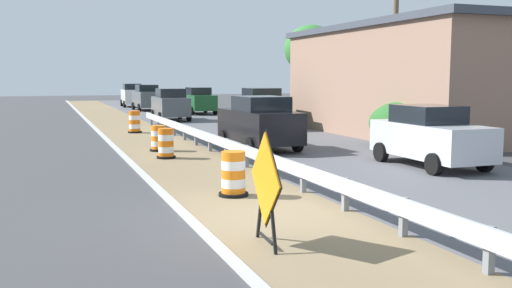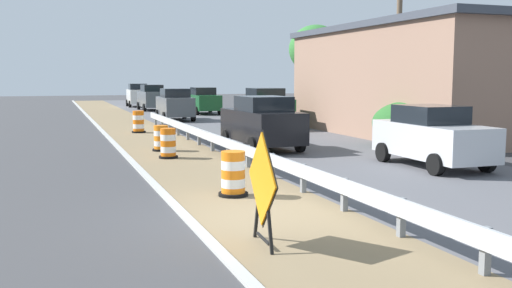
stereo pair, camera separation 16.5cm
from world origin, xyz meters
TOP-DOWN VIEW (x-y plane):
  - ground_plane at (0.00, 0.00)m, footprint 160.00×160.00m
  - median_dirt_strip at (0.47, 0.00)m, footprint 3.34×120.00m
  - far_lane_asphalt at (5.96, 0.00)m, footprint 7.64×120.00m
  - curb_near_edge at (-1.30, 0.00)m, footprint 0.20×120.00m
  - guardrail_median at (1.90, 2.91)m, footprint 0.18×41.50m
  - warning_sign_diamond at (-0.52, -1.94)m, footprint 0.16×1.65m
  - traffic_barrel_nearest at (0.24, 2.06)m, footprint 0.71×0.71m
  - traffic_barrel_close at (0.02, 8.88)m, footprint 0.66×0.66m
  - traffic_barrel_mid at (0.15, 10.93)m, footprint 0.68×0.68m
  - traffic_barrel_far at (0.38, 18.43)m, footprint 0.70×0.70m
  - car_lead_near_lane at (3.84, 26.08)m, footprint 2.09×4.19m
  - car_trailing_near_lane at (7.27, 31.89)m, footprint 2.00×4.34m
  - car_lead_far_lane at (4.29, 37.84)m, footprint 2.02×4.56m
  - car_mid_far_lane at (7.36, 18.67)m, footprint 2.11×4.23m
  - car_trailing_far_lane at (4.03, 44.22)m, footprint 2.04×4.09m
  - car_distant_a at (7.45, 4.22)m, footprint 2.06×4.32m
  - car_distant_b at (4.01, 10.27)m, footprint 2.23×4.63m
  - car_distant_c at (7.18, 52.58)m, footprint 2.06×4.25m
  - roadside_shop_near at (13.72, 12.96)m, footprint 8.63×14.46m
  - utility_pole_near at (10.78, 11.22)m, footprint 0.24×1.80m
  - bush_roadside at (10.19, 9.15)m, footprint 3.30×3.30m
  - tree_roadside at (13.93, 26.15)m, footprint 3.78×3.78m

SIDE VIEW (x-z plane):
  - ground_plane at x=0.00m, z-range 0.00..0.00m
  - far_lane_asphalt at x=5.96m, z-range 0.00..0.00m
  - median_dirt_strip at x=0.47m, z-range 0.00..0.01m
  - curb_near_edge at x=-1.30m, z-range -0.05..0.06m
  - traffic_barrel_mid at x=0.15m, z-range -0.05..0.92m
  - traffic_barrel_close at x=0.02m, z-range -0.05..0.99m
  - traffic_barrel_nearest at x=0.24m, z-range -0.05..1.02m
  - traffic_barrel_far at x=0.38m, z-range -0.05..1.06m
  - guardrail_median at x=1.90m, z-range 0.16..0.87m
  - bush_roadside at x=10.19m, z-range 0.00..1.85m
  - car_distant_c at x=7.18m, z-range 0.00..1.92m
  - car_distant_a at x=7.45m, z-range 0.00..1.92m
  - car_trailing_near_lane at x=7.27m, z-range 0.00..2.01m
  - car_lead_near_lane at x=3.84m, z-range 0.00..2.06m
  - car_distant_b at x=4.01m, z-range 0.00..2.06m
  - warning_sign_diamond at x=-0.52m, z-range 0.07..2.04m
  - car_lead_far_lane at x=4.29m, z-range 0.00..2.16m
  - car_trailing_far_lane at x=4.03m, z-range -0.01..2.17m
  - car_mid_far_lane at x=7.36m, z-range 0.00..2.20m
  - roadside_shop_near at x=13.72m, z-range 0.01..5.32m
  - utility_pole_near at x=10.78m, z-range 0.16..7.79m
  - tree_roadside at x=13.93m, z-range 1.49..7.94m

